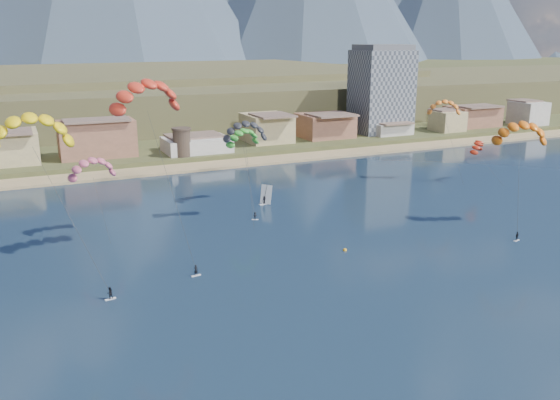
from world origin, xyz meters
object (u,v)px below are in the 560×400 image
(watchtower, at_px, (182,142))
(buoy, at_px, (345,250))
(kitesurfer_yellow, at_px, (30,126))
(kitesurfer_orange, at_px, (521,129))
(kitesurfer_green, at_px, (243,135))
(kitesurfer_red, at_px, (146,91))
(windsurfer, at_px, (265,198))
(apartment_tower, at_px, (381,90))

(watchtower, distance_m, buoy, 85.32)
(kitesurfer_yellow, bearing_deg, watchtower, 61.48)
(kitesurfer_yellow, relative_size, kitesurfer_orange, 1.23)
(kitesurfer_orange, xyz_separation_m, kitesurfer_green, (-44.48, 36.83, -3.68))
(kitesurfer_yellow, xyz_separation_m, kitesurfer_orange, (88.47, -6.42, -5.27))
(kitesurfer_red, relative_size, windsurfer, 7.22)
(kitesurfer_red, bearing_deg, kitesurfer_orange, -10.40)
(apartment_tower, relative_size, kitesurfer_yellow, 1.14)
(kitesurfer_green, bearing_deg, kitesurfer_red, -137.29)
(windsurfer, bearing_deg, apartment_tower, 41.24)
(kitesurfer_yellow, xyz_separation_m, windsurfer, (47.64, 26.63, -23.04))
(apartment_tower, height_order, windsurfer, apartment_tower)
(kitesurfer_red, bearing_deg, windsurfer, 34.27)
(apartment_tower, height_order, watchtower, apartment_tower)
(watchtower, bearing_deg, kitesurfer_yellow, -118.52)
(watchtower, bearing_deg, windsurfer, -84.37)
(apartment_tower, distance_m, watchtower, 82.02)
(apartment_tower, xyz_separation_m, kitesurfer_red, (-104.45, -85.81, 10.41))
(kitesurfer_yellow, height_order, kitesurfer_orange, kitesurfer_yellow)
(watchtower, distance_m, kitesurfer_orange, 97.22)
(kitesurfer_red, bearing_deg, kitesurfer_green, 42.71)
(apartment_tower, height_order, kitesurfer_yellow, apartment_tower)
(watchtower, xyz_separation_m, windsurfer, (5.09, -51.67, -4.96))
(kitesurfer_red, bearing_deg, buoy, -22.91)
(buoy, bearing_deg, kitesurfer_yellow, 172.39)
(kitesurfer_red, distance_m, windsurfer, 44.70)
(kitesurfer_orange, bearing_deg, kitesurfer_yellow, 175.85)
(apartment_tower, xyz_separation_m, windsurfer, (-74.91, -65.67, -16.41))
(kitesurfer_orange, bearing_deg, buoy, -179.82)
(kitesurfer_yellow, height_order, kitesurfer_green, kitesurfer_yellow)
(kitesurfer_green, bearing_deg, buoy, -82.33)
(apartment_tower, distance_m, buoy, 124.50)
(apartment_tower, relative_size, kitesurfer_orange, 1.40)
(kitesurfer_green, distance_m, buoy, 40.34)
(apartment_tower, distance_m, kitesurfer_orange, 104.45)
(apartment_tower, relative_size, windsurfer, 7.21)
(windsurfer, bearing_deg, watchtower, 95.63)
(kitesurfer_red, height_order, kitesurfer_yellow, kitesurfer_red)
(watchtower, relative_size, buoy, 12.61)
(watchtower, distance_m, kitesurfer_red, 78.94)
(watchtower, xyz_separation_m, kitesurfer_red, (-24.45, -71.81, 21.86))
(apartment_tower, distance_m, kitesurfer_yellow, 153.56)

